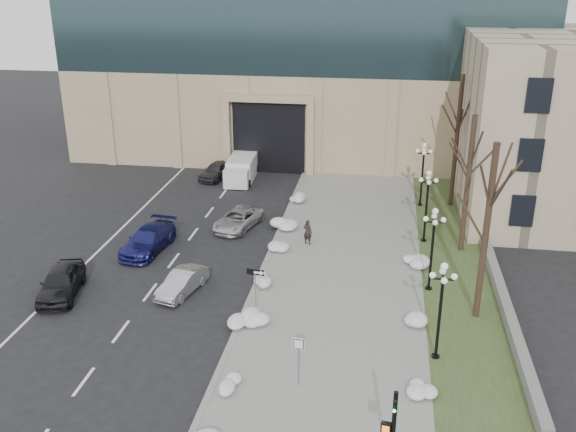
% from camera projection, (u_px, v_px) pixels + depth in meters
% --- Properties ---
extents(ground, '(160.00, 160.00, 0.00)m').
position_uv_depth(ground, '(221.00, 429.00, 24.33)').
color(ground, black).
rests_on(ground, ground).
extents(sidewalk, '(9.00, 40.00, 0.12)m').
position_uv_depth(sidewalk, '(342.00, 271.00, 36.67)').
color(sidewalk, gray).
rests_on(sidewalk, ground).
extents(curb, '(0.30, 40.00, 0.14)m').
position_uv_depth(curb, '(264.00, 266.00, 37.30)').
color(curb, gray).
rests_on(curb, ground).
extents(grass_strip, '(4.00, 40.00, 0.10)m').
position_uv_depth(grass_strip, '(458.00, 279.00, 35.74)').
color(grass_strip, '#324422').
rests_on(grass_strip, ground).
extents(stone_wall, '(0.50, 30.00, 0.70)m').
position_uv_depth(stone_wall, '(491.00, 261.00, 37.18)').
color(stone_wall, slate).
rests_on(stone_wall, ground).
extents(car_a, '(2.75, 4.81, 1.54)m').
position_uv_depth(car_a, '(61.00, 282.00, 33.90)').
color(car_a, black).
rests_on(car_a, ground).
extents(car_b, '(2.15, 3.89, 1.21)m').
position_uv_depth(car_b, '(182.00, 283.00, 34.18)').
color(car_b, '#999AA0').
rests_on(car_b, ground).
extents(car_c, '(2.57, 5.16, 1.44)m').
position_uv_depth(car_c, '(148.00, 240.00, 39.17)').
color(car_c, navy).
rests_on(car_c, ground).
extents(car_d, '(3.09, 4.79, 1.23)m').
position_uv_depth(car_d, '(238.00, 219.00, 42.58)').
color(car_d, '#B6B6B6').
rests_on(car_d, ground).
extents(car_e, '(2.63, 4.34, 1.38)m').
position_uv_depth(car_e, '(217.00, 170.00, 52.36)').
color(car_e, '#333238').
rests_on(car_e, ground).
extents(pedestrian, '(0.69, 0.58, 1.60)m').
position_uv_depth(pedestrian, '(308.00, 232.00, 39.79)').
color(pedestrian, black).
rests_on(pedestrian, sidewalk).
extents(box_truck, '(2.23, 5.78, 1.81)m').
position_uv_depth(box_truck, '(242.00, 169.00, 52.14)').
color(box_truck, silver).
rests_on(box_truck, ground).
extents(one_way_sign, '(0.93, 0.26, 2.48)m').
position_uv_depth(one_way_sign, '(258.00, 278.00, 31.55)').
color(one_way_sign, slate).
rests_on(one_way_sign, ground).
extents(keep_sign, '(0.51, 0.12, 2.37)m').
position_uv_depth(keep_sign, '(299.00, 352.00, 26.10)').
color(keep_sign, slate).
rests_on(keep_sign, ground).
extents(snow_clump_b, '(1.10, 1.60, 0.36)m').
position_uv_depth(snow_clump_b, '(229.00, 381.00, 26.65)').
color(snow_clump_b, white).
rests_on(snow_clump_b, sidewalk).
extents(snow_clump_c, '(1.10, 1.60, 0.36)m').
position_uv_depth(snow_clump_c, '(245.00, 323.00, 30.90)').
color(snow_clump_c, white).
rests_on(snow_clump_c, sidewalk).
extents(snow_clump_d, '(1.10, 1.60, 0.36)m').
position_uv_depth(snow_clump_d, '(264.00, 281.00, 34.96)').
color(snow_clump_d, white).
rests_on(snow_clump_d, sidewalk).
extents(snow_clump_e, '(1.10, 1.60, 0.36)m').
position_uv_depth(snow_clump_e, '(280.00, 248.00, 39.03)').
color(snow_clump_e, white).
rests_on(snow_clump_e, sidewalk).
extents(snow_clump_f, '(1.10, 1.60, 0.36)m').
position_uv_depth(snow_clump_f, '(285.00, 224.00, 42.70)').
color(snow_clump_f, white).
rests_on(snow_clump_f, sidewalk).
extents(snow_clump_g, '(1.10, 1.60, 0.36)m').
position_uv_depth(snow_clump_g, '(299.00, 198.00, 47.40)').
color(snow_clump_g, white).
rests_on(snow_clump_g, sidewalk).
extents(snow_clump_h, '(1.10, 1.60, 0.36)m').
position_uv_depth(snow_clump_h, '(424.00, 391.00, 26.00)').
color(snow_clump_h, white).
rests_on(snow_clump_h, sidewalk).
extents(snow_clump_i, '(1.10, 1.60, 0.36)m').
position_uv_depth(snow_clump_i, '(415.00, 322.00, 31.03)').
color(snow_clump_i, white).
rests_on(snow_clump_i, sidewalk).
extents(snow_clump_j, '(1.10, 1.60, 0.36)m').
position_uv_depth(snow_clump_j, '(415.00, 262.00, 37.25)').
color(snow_clump_j, white).
rests_on(snow_clump_j, sidewalk).
extents(snow_clump_k, '(1.10, 1.60, 0.36)m').
position_uv_depth(snow_clump_k, '(252.00, 315.00, 31.64)').
color(snow_clump_k, white).
rests_on(snow_clump_k, sidewalk).
extents(lamppost_a, '(1.18, 1.18, 4.76)m').
position_uv_depth(lamppost_a, '(441.00, 298.00, 27.52)').
color(lamppost_a, black).
rests_on(lamppost_a, ground).
extents(lamppost_b, '(1.18, 1.18, 4.76)m').
position_uv_depth(lamppost_b, '(433.00, 238.00, 33.49)').
color(lamppost_b, black).
rests_on(lamppost_b, ground).
extents(lamppost_c, '(1.18, 1.18, 4.76)m').
position_uv_depth(lamppost_c, '(427.00, 197.00, 39.47)').
color(lamppost_c, black).
rests_on(lamppost_c, ground).
extents(lamppost_d, '(1.18, 1.18, 4.76)m').
position_uv_depth(lamppost_d, '(423.00, 166.00, 45.44)').
color(lamppost_d, black).
rests_on(lamppost_d, ground).
extents(tree_near, '(3.20, 3.20, 9.00)m').
position_uv_depth(tree_near, '(489.00, 208.00, 29.87)').
color(tree_near, black).
rests_on(tree_near, ground).
extents(tree_mid, '(3.20, 3.20, 8.50)m').
position_uv_depth(tree_mid, '(470.00, 165.00, 37.34)').
color(tree_mid, black).
rests_on(tree_mid, ground).
extents(tree_far, '(3.20, 3.20, 9.50)m').
position_uv_depth(tree_far, '(458.00, 123.00, 44.45)').
color(tree_far, black).
rests_on(tree_far, ground).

